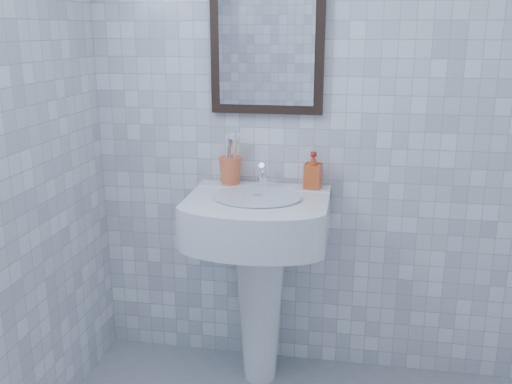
# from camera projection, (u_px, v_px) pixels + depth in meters

# --- Properties ---
(wall_back) EXTENTS (2.20, 0.02, 2.50)m
(wall_back) POSITION_uv_depth(u_px,v_px,m) (330.00, 112.00, 2.53)
(wall_back) COLOR white
(wall_back) RESTS_ON ground
(washbasin) EXTENTS (0.60, 0.44, 0.93)m
(washbasin) POSITION_uv_depth(u_px,v_px,m) (259.00, 257.00, 2.55)
(washbasin) COLOR white
(washbasin) RESTS_ON ground
(faucet) EXTENTS (0.05, 0.11, 0.12)m
(faucet) POSITION_uv_depth(u_px,v_px,m) (263.00, 176.00, 2.56)
(faucet) COLOR white
(faucet) RESTS_ON washbasin
(toothbrush_cup) EXTENTS (0.12, 0.12, 0.13)m
(toothbrush_cup) POSITION_uv_depth(u_px,v_px,m) (230.00, 170.00, 2.60)
(toothbrush_cup) COLOR #F0663A
(toothbrush_cup) RESTS_ON washbasin
(soap_dispenser) EXTENTS (0.08, 0.08, 0.16)m
(soap_dispenser) POSITION_uv_depth(u_px,v_px,m) (313.00, 170.00, 2.53)
(soap_dispenser) COLOR red
(soap_dispenser) RESTS_ON washbasin
(wall_mirror) EXTENTS (0.50, 0.04, 0.62)m
(wall_mirror) POSITION_uv_depth(u_px,v_px,m) (267.00, 42.00, 2.47)
(wall_mirror) COLOR black
(wall_mirror) RESTS_ON wall_back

